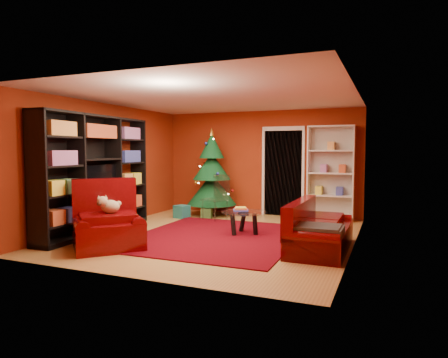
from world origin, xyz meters
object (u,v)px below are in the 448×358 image
at_px(christmas_tree, 212,173).
at_px(dog, 110,206).
at_px(media_unit, 96,174).
at_px(coffee_table, 244,223).
at_px(gift_box_red, 233,210).
at_px(white_bookshelf, 331,173).
at_px(sofa, 321,225).
at_px(gift_box_teal, 182,212).
at_px(rug, 216,237).
at_px(armchair, 108,220).
at_px(gift_box_green, 207,213).
at_px(acrylic_chair, 215,200).

xyz_separation_m(christmas_tree, dog, (-0.19, -3.67, -0.38)).
bearing_deg(media_unit, coffee_table, 16.34).
xyz_separation_m(gift_box_red, coffee_table, (1.13, -2.33, 0.13)).
bearing_deg(dog, white_bookshelf, 7.39).
xyz_separation_m(sofa, coffee_table, (-1.55, 0.62, -0.18)).
height_order(gift_box_teal, white_bookshelf, white_bookshelf).
bearing_deg(rug, gift_box_red, 104.99).
bearing_deg(rug, media_unit, -167.91).
xyz_separation_m(gift_box_red, dog, (-0.59, -4.11, 0.58)).
xyz_separation_m(armchair, coffee_table, (1.72, 1.85, -0.23)).
height_order(rug, gift_box_red, gift_box_red).
relative_size(white_bookshelf, dog, 5.60).
relative_size(gift_box_teal, sofa, 0.16).
xyz_separation_m(christmas_tree, gift_box_red, (0.40, 0.44, -0.96)).
xyz_separation_m(media_unit, coffee_table, (2.74, 0.92, -0.92)).
xyz_separation_m(white_bookshelf, dog, (-3.02, -4.09, -0.41)).
height_order(gift_box_green, sofa, sofa).
bearing_deg(gift_box_red, sofa, -47.67).
bearing_deg(dog, coffee_table, -0.20).
bearing_deg(white_bookshelf, dog, -126.72).
relative_size(christmas_tree, dog, 5.47).
relative_size(gift_box_teal, armchair, 0.26).
height_order(gift_box_teal, coffee_table, coffee_table).
bearing_deg(dog, sofa, -26.58).
distance_m(christmas_tree, sofa, 4.02).
distance_m(media_unit, white_bookshelf, 5.18).
distance_m(gift_box_green, dog, 3.25).
relative_size(gift_box_red, dog, 0.50).
height_order(sofa, coffee_table, sofa).
relative_size(media_unit, white_bookshelf, 1.33).
xyz_separation_m(rug, acrylic_chair, (-0.76, 1.66, 0.47)).
bearing_deg(media_unit, armchair, -44.40).
xyz_separation_m(white_bookshelf, acrylic_chair, (-2.46, -1.07, -0.61)).
bearing_deg(acrylic_chair, dog, -79.78).
bearing_deg(armchair, acrylic_chair, 33.52).
bearing_deg(dog, christmas_tree, 40.87).
bearing_deg(acrylic_chair, gift_box_red, 109.48).
xyz_separation_m(coffee_table, acrylic_chair, (-1.16, 1.24, 0.25)).
xyz_separation_m(media_unit, gift_box_green, (1.29, 2.33, -1.02)).
distance_m(gift_box_green, white_bookshelf, 3.05).
xyz_separation_m(gift_box_green, coffee_table, (1.45, -1.41, 0.11)).
distance_m(gift_box_teal, acrylic_chair, 0.93).
bearing_deg(gift_box_green, rug, -60.03).
height_order(dog, coffee_table, dog).
relative_size(gift_box_green, acrylic_chair, 0.26).
bearing_deg(media_unit, gift_box_red, 61.34).
bearing_deg(sofa, acrylic_chair, 55.56).
bearing_deg(christmas_tree, media_unit, -113.34).
bearing_deg(gift_box_teal, acrylic_chair, 0.27).
relative_size(armchair, acrylic_chair, 1.23).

